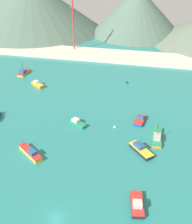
{
  "coord_description": "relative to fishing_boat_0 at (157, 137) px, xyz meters",
  "views": [
    {
      "loc": [
        18.61,
        -40.59,
        54.6
      ],
      "look_at": [
        -0.85,
        45.98,
        1.99
      ],
      "focal_mm": 45.26,
      "sensor_mm": 36.0,
      "label": 1
    }
  ],
  "objects": [
    {
      "name": "buoy_1",
      "position": [
        -15.03,
        41.18,
        -0.59
      ],
      "size": [
        1.04,
        1.04,
        1.04
      ],
      "color": "#232328",
      "rests_on": "ground"
    },
    {
      "name": "buoy_0",
      "position": [
        -14.43,
        3.66,
        -0.61
      ],
      "size": [
        0.93,
        0.93,
        0.93
      ],
      "color": "silver",
      "rests_on": "ground"
    },
    {
      "name": "hill_west",
      "position": [
        -94.42,
        120.33,
        16.73
      ],
      "size": [
        100.85,
        100.85,
        35.0
      ],
      "color": "#4C6656",
      "rests_on": "ground"
    },
    {
      "name": "fishing_boat_8",
      "position": [
        -6.31,
        9.38,
        -0.08
      ],
      "size": [
        4.17,
        7.53,
        1.95
      ],
      "color": "#14478C",
      "rests_on": "ground"
    },
    {
      "name": "fishing_boat_12",
      "position": [
        -53.69,
        28.97,
        0.11
      ],
      "size": [
        7.07,
        5.71,
        2.43
      ],
      "color": "orange",
      "rests_on": "ground"
    },
    {
      "name": "beach_strip",
      "position": [
        -21.56,
        74.44,
        -0.17
      ],
      "size": [
        247.0,
        20.54,
        1.2
      ],
      "primitive_type": "cube",
      "color": "beige",
      "rests_on": "ground"
    },
    {
      "name": "fishing_boat_3",
      "position": [
        -4.6,
        -7.81,
        0.12
      ],
      "size": [
        8.22,
        8.46,
        5.3
      ],
      "color": "#232328",
      "rests_on": "ground"
    },
    {
      "name": "fishing_boat_5",
      "position": [
        -65.97,
        40.72,
        0.06
      ],
      "size": [
        3.54,
        8.75,
        6.46
      ],
      "color": "gold",
      "rests_on": "ground"
    },
    {
      "name": "fishing_boat_4",
      "position": [
        -36.77,
        -16.59,
        0.05
      ],
      "size": [
        9.58,
        7.89,
        2.67
      ],
      "color": "gold",
      "rests_on": "ground"
    },
    {
      "name": "radio_tower",
      "position": [
        -51.84,
        80.37,
        14.56
      ],
      "size": [
        3.01,
        2.41,
        30.07
      ],
      "color": "#B7332D",
      "rests_on": "ground"
    },
    {
      "name": "fishing_boat_2",
      "position": [
        -3.63,
        -29.28,
        0.05
      ],
      "size": [
        4.27,
        8.2,
        2.51
      ],
      "color": "#232328",
      "rests_on": "ground"
    },
    {
      "name": "hill_central",
      "position": [
        -19.52,
        127.08,
        14.65
      ],
      "size": [
        63.93,
        63.93,
        30.84
      ],
      "color": "#4C6656",
      "rests_on": "ground"
    },
    {
      "name": "ground",
      "position": [
        -21.56,
        -6.74,
        -1.02
      ],
      "size": [
        260.0,
        280.0,
        0.5
      ],
      "color": "teal"
    },
    {
      "name": "fishing_boat_9",
      "position": [
        -27.69,
        2.57,
        -0.04
      ],
      "size": [
        7.38,
        5.5,
        2.11
      ],
      "color": "#198466",
      "rests_on": "ground"
    },
    {
      "name": "fishing_boat_0",
      "position": [
        0.0,
        0.0,
        0.0
      ],
      "size": [
        3.14,
        11.03,
        6.17
      ],
      "color": "orange",
      "rests_on": "ground"
    }
  ]
}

